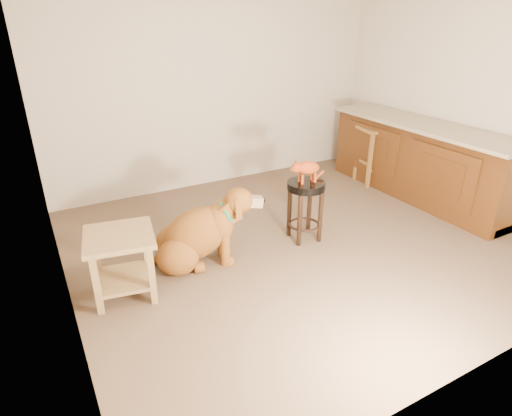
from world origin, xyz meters
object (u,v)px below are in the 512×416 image
side_table (122,255)px  golden_retriever (197,235)px  padded_stool (305,199)px  wood_stool (374,154)px  tabby_kitten (306,169)px

side_table → golden_retriever: bearing=13.1°
padded_stool → wood_stool: (1.76, 0.89, -0.04)m
padded_stool → wood_stool: 1.97m
padded_stool → wood_stool: bearing=26.8°
padded_stool → golden_retriever: bearing=175.7°
side_table → tabby_kitten: size_ratio=1.47×
tabby_kitten → golden_retriever: bearing=-177.1°
wood_stool → golden_retriever: wood_stool is taller
golden_retriever → tabby_kitten: 1.23m
wood_stool → side_table: size_ratio=1.24×
padded_stool → tabby_kitten: 0.32m
padded_stool → tabby_kitten: size_ratio=1.48×
wood_stool → side_table: 3.73m
wood_stool → padded_stool: bearing=-153.2°
wood_stool → tabby_kitten: tabby_kitten is taller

